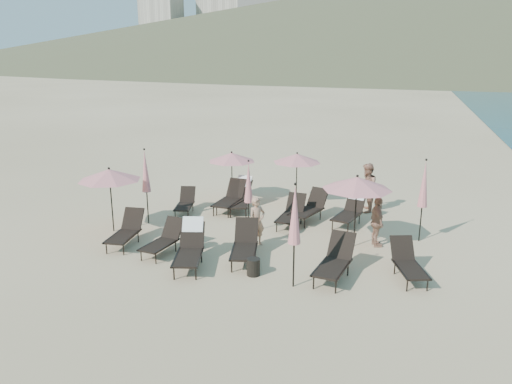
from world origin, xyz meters
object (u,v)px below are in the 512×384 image
(lounger_11, at_px, (351,209))
(lounger_7, at_px, (230,198))
(lounger_8, at_px, (239,199))
(side_table_0, at_px, (194,241))
(lounger_3, at_px, (245,244))
(lounger_5, at_px, (408,263))
(lounger_6, at_px, (185,202))
(side_table_1, at_px, (253,267))
(lounger_4, at_px, (335,260))
(umbrella_open_2, at_px, (232,157))
(lounger_0, at_px, (126,231))
(lounger_12, at_px, (236,195))
(umbrella_open_1, at_px, (357,183))
(lounger_10, at_px, (291,213))
(umbrella_open_0, at_px, (109,175))
(umbrella_closed_3, at_px, (249,183))
(beachgoer_c, at_px, (377,222))
(umbrella_open_3, at_px, (297,158))
(lounger_9, at_px, (310,207))
(beachgoer_b, at_px, (367,188))
(umbrella_closed_2, at_px, (145,171))
(beachgoer_a, at_px, (257,222))
(lounger_1, at_px, (163,239))
(lounger_2, at_px, (190,246))
(umbrella_closed_0, at_px, (295,215))
(umbrella_closed_1, at_px, (424,184))

(lounger_11, bearing_deg, lounger_7, -169.01)
(lounger_8, relative_size, side_table_0, 3.97)
(lounger_3, xyz_separation_m, lounger_5, (4.42, 0.12, -0.05))
(lounger_6, relative_size, side_table_1, 3.39)
(lounger_4, xyz_separation_m, umbrella_open_2, (-4.93, 5.93, 1.29))
(lounger_0, bearing_deg, lounger_12, 58.52)
(lounger_6, height_order, umbrella_open_1, umbrella_open_1)
(lounger_8, xyz_separation_m, lounger_10, (2.25, -1.03, -0.02))
(umbrella_open_0, xyz_separation_m, side_table_0, (3.19, -0.66, -1.68))
(umbrella_closed_3, distance_m, side_table_1, 3.58)
(lounger_3, distance_m, beachgoer_c, 4.13)
(umbrella_open_3, bearing_deg, lounger_9, -65.30)
(lounger_5, xyz_separation_m, beachgoer_b, (-1.53, 5.48, 0.48))
(umbrella_closed_3, xyz_separation_m, beachgoer_b, (3.47, 3.40, -0.78))
(lounger_5, height_order, lounger_11, lounger_11)
(lounger_3, relative_size, lounger_5, 1.10)
(lounger_11, relative_size, umbrella_open_0, 0.87)
(lounger_10, xyz_separation_m, umbrella_closed_2, (-4.81, -1.17, 1.37))
(side_table_0, distance_m, beachgoer_a, 1.97)
(lounger_1, xyz_separation_m, side_table_0, (0.73, 0.57, -0.19))
(lounger_9, bearing_deg, beachgoer_b, 59.98)
(umbrella_open_1, bearing_deg, lounger_2, -146.96)
(lounger_7, bearing_deg, beachgoer_a, -53.46)
(beachgoer_a, distance_m, beachgoer_b, 5.26)
(lounger_9, distance_m, lounger_11, 1.41)
(lounger_6, relative_size, lounger_8, 0.83)
(lounger_4, xyz_separation_m, lounger_11, (-0.10, 4.46, 0.05))
(lounger_4, relative_size, umbrella_closed_2, 0.72)
(umbrella_open_1, bearing_deg, lounger_0, -164.07)
(umbrella_open_1, bearing_deg, umbrella_open_2, 145.75)
(umbrella_open_1, distance_m, side_table_0, 5.14)
(side_table_1, relative_size, beachgoer_b, 0.25)
(umbrella_open_1, distance_m, umbrella_closed_0, 3.42)
(lounger_11, bearing_deg, beachgoer_c, -47.58)
(lounger_8, distance_m, side_table_1, 5.64)
(lounger_5, bearing_deg, lounger_9, 111.66)
(lounger_11, xyz_separation_m, umbrella_open_2, (-4.82, 1.47, 1.24))
(lounger_8, distance_m, umbrella_closed_3, 2.67)
(lounger_9, relative_size, lounger_10, 1.10)
(lounger_11, bearing_deg, lounger_12, -171.25)
(lounger_2, relative_size, lounger_8, 1.05)
(lounger_6, bearing_deg, lounger_5, -36.55)
(umbrella_open_2, bearing_deg, lounger_8, -60.43)
(lounger_8, bearing_deg, lounger_7, 166.02)
(umbrella_open_3, distance_m, umbrella_closed_2, 5.85)
(umbrella_open_1, height_order, umbrella_closed_1, umbrella_closed_1)
(lounger_6, xyz_separation_m, umbrella_open_0, (-1.45, -2.49, 1.51))
(lounger_3, xyz_separation_m, lounger_10, (0.59, 3.30, -0.03))
(lounger_6, distance_m, umbrella_closed_0, 7.15)
(lounger_3, xyz_separation_m, umbrella_closed_1, (4.75, 3.02, 1.35))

